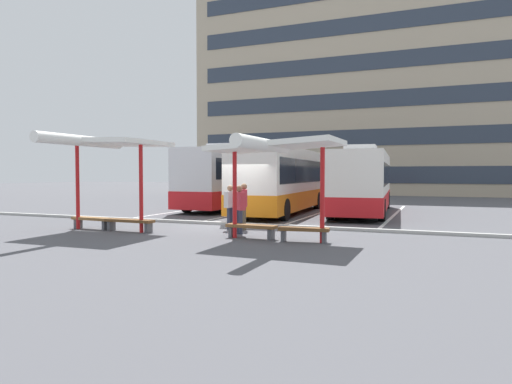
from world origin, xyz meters
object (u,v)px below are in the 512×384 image
(waiting_shelter_0, at_px, (103,144))
(waiting_shelter_1, at_px, (274,148))
(waiting_passenger_1, at_px, (244,203))
(coach_bus_1, at_px, (283,181))
(bench_3, at_px, (304,231))
(coach_bus_0, at_px, (237,179))
(waiting_passenger_2, at_px, (239,206))
(coach_bus_2, at_px, (363,183))
(waiting_passenger_0, at_px, (230,204))
(bench_2, at_px, (251,228))
(bench_1, at_px, (130,222))
(bench_0, at_px, (92,220))

(waiting_shelter_0, height_order, waiting_shelter_1, waiting_shelter_0)
(waiting_shelter_1, relative_size, waiting_passenger_1, 2.55)
(waiting_shelter_0, xyz_separation_m, waiting_passenger_1, (4.51, 2.42, -2.14))
(coach_bus_1, bearing_deg, bench_3, -67.73)
(waiting_shelter_0, relative_size, waiting_shelter_1, 1.08)
(coach_bus_0, height_order, waiting_passenger_1, coach_bus_0)
(waiting_passenger_2, bearing_deg, coach_bus_1, 98.51)
(coach_bus_2, relative_size, bench_3, 7.00)
(coach_bus_0, bearing_deg, waiting_passenger_2, -65.35)
(coach_bus_1, relative_size, bench_3, 6.78)
(waiting_shelter_0, distance_m, waiting_passenger_0, 5.11)
(coach_bus_1, xyz_separation_m, waiting_passenger_1, (0.93, -7.29, -0.70))
(waiting_shelter_1, height_order, waiting_passenger_1, waiting_shelter_1)
(coach_bus_1, xyz_separation_m, bench_2, (2.08, -9.35, -1.38))
(coach_bus_1, relative_size, bench_1, 5.54)
(bench_0, bearing_deg, bench_1, -2.67)
(waiting_passenger_2, bearing_deg, bench_3, -20.62)
(coach_bus_0, relative_size, waiting_passenger_2, 6.53)
(waiting_shelter_0, height_order, bench_3, waiting_shelter_0)
(waiting_shelter_0, relative_size, bench_3, 2.98)
(bench_2, xyz_separation_m, waiting_passenger_0, (-1.68, 1.96, 0.63))
(waiting_shelter_1, distance_m, waiting_passenger_0, 3.95)
(bench_1, distance_m, waiting_shelter_1, 6.22)
(coach_bus_2, xyz_separation_m, waiting_shelter_1, (-0.98, -11.18, 1.29))
(waiting_shelter_1, height_order, bench_3, waiting_shelter_1)
(waiting_shelter_1, relative_size, waiting_passenger_2, 2.62)
(coach_bus_1, height_order, bench_1, coach_bus_1)
(waiting_shelter_0, relative_size, bench_1, 2.44)
(coach_bus_0, bearing_deg, waiting_passenger_1, -64.29)
(bench_1, relative_size, waiting_passenger_1, 1.13)
(coach_bus_2, relative_size, bench_2, 6.46)
(bench_2, distance_m, waiting_passenger_1, 2.45)
(coach_bus_2, height_order, waiting_shelter_1, coach_bus_2)
(bench_0, height_order, waiting_shelter_1, waiting_shelter_1)
(bench_0, bearing_deg, coach_bus_0, 86.30)
(bench_0, distance_m, waiting_passenger_0, 5.29)
(bench_2, distance_m, waiting_passenger_2, 1.34)
(waiting_passenger_1, relative_size, waiting_passenger_2, 1.03)
(bench_1, height_order, bench_2, same)
(bench_1, bearing_deg, waiting_passenger_2, 12.75)
(coach_bus_0, xyz_separation_m, waiting_shelter_1, (6.71, -12.06, 1.14))
(waiting_passenger_1, bearing_deg, bench_3, -36.68)
(waiting_shelter_0, relative_size, bench_0, 2.73)
(bench_2, relative_size, bench_3, 1.08)
(bench_2, bearing_deg, bench_1, -179.40)
(coach_bus_0, bearing_deg, waiting_shelter_1, -60.93)
(waiting_shelter_0, xyz_separation_m, waiting_shelter_1, (6.56, 0.03, -0.27))
(bench_0, bearing_deg, waiting_passenger_2, 8.02)
(waiting_passenger_2, bearing_deg, waiting_passenger_0, 127.92)
(coach_bus_0, relative_size, waiting_passenger_0, 6.63)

